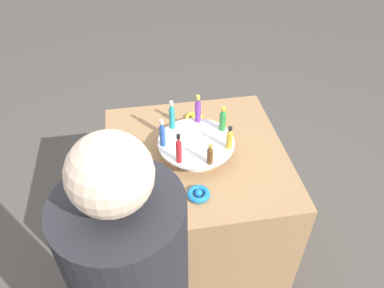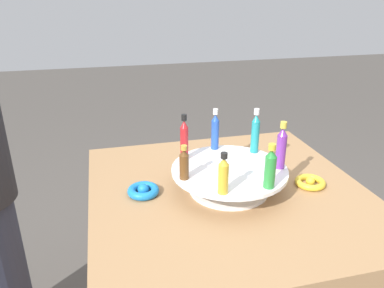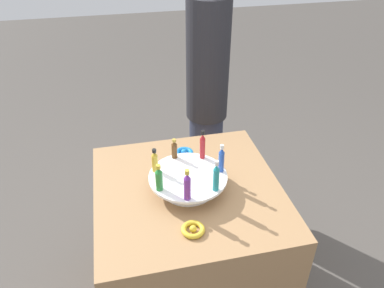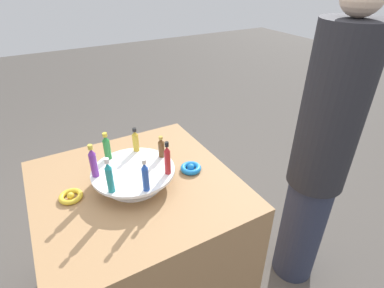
% 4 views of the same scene
% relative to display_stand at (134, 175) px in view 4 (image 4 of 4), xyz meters
% --- Properties ---
extents(ground_plane, '(12.00, 12.00, 0.00)m').
position_rel_display_stand_xyz_m(ground_plane, '(0.00, 0.00, -0.80)').
color(ground_plane, '#4C4742').
extents(party_table, '(0.84, 0.84, 0.75)m').
position_rel_display_stand_xyz_m(party_table, '(0.00, 0.00, -0.42)').
color(party_table, '#9E754C').
rests_on(party_table, ground_plane).
extents(display_stand, '(0.35, 0.35, 0.08)m').
position_rel_display_stand_xyz_m(display_stand, '(0.00, 0.00, 0.00)').
color(display_stand, white).
rests_on(display_stand, party_table).
extents(bottle_green, '(0.03, 0.03, 0.13)m').
position_rel_display_stand_xyz_m(bottle_green, '(-0.14, -0.07, 0.09)').
color(bottle_green, '#288438').
rests_on(bottle_green, display_stand).
extents(bottle_purple, '(0.03, 0.03, 0.15)m').
position_rel_display_stand_xyz_m(bottle_purple, '(-0.03, -0.15, 0.10)').
color(bottle_purple, '#702D93').
rests_on(bottle_purple, display_stand).
extents(bottle_teal, '(0.03, 0.03, 0.15)m').
position_rel_display_stand_xyz_m(bottle_teal, '(0.09, -0.12, 0.10)').
color(bottle_teal, teal).
rests_on(bottle_teal, display_stand).
extents(bottle_blue, '(0.03, 0.03, 0.14)m').
position_rel_display_stand_xyz_m(bottle_blue, '(0.15, -0.00, 0.09)').
color(bottle_blue, '#234CAD').
rests_on(bottle_blue, display_stand).
extents(bottle_red, '(0.03, 0.03, 0.15)m').
position_rel_display_stand_xyz_m(bottle_red, '(0.09, 0.12, 0.10)').
color(bottle_red, '#B21E23').
rests_on(bottle_red, display_stand).
extents(bottle_brown, '(0.03, 0.03, 0.10)m').
position_rel_display_stand_xyz_m(bottle_brown, '(-0.03, 0.15, 0.08)').
color(bottle_brown, brown).
rests_on(bottle_brown, display_stand).
extents(bottle_gold, '(0.03, 0.03, 0.12)m').
position_rel_display_stand_xyz_m(bottle_gold, '(-0.14, 0.07, 0.08)').
color(bottle_gold, gold).
rests_on(bottle_gold, display_stand).
extents(ribbon_bow_gold, '(0.10, 0.10, 0.03)m').
position_rel_display_stand_xyz_m(ribbon_bow_gold, '(-0.04, -0.26, -0.04)').
color(ribbon_bow_gold, gold).
rests_on(ribbon_bow_gold, party_table).
extents(ribbon_bow_blue, '(0.10, 0.10, 0.03)m').
position_rel_display_stand_xyz_m(ribbon_bow_blue, '(0.04, 0.26, -0.03)').
color(ribbon_bow_blue, blue).
rests_on(ribbon_bow_blue, party_table).
extents(person_figure, '(0.26, 0.26, 1.56)m').
position_rel_display_stand_xyz_m(person_figure, '(0.30, 0.81, -0.01)').
color(person_figure, '#282D42').
rests_on(person_figure, ground_plane).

